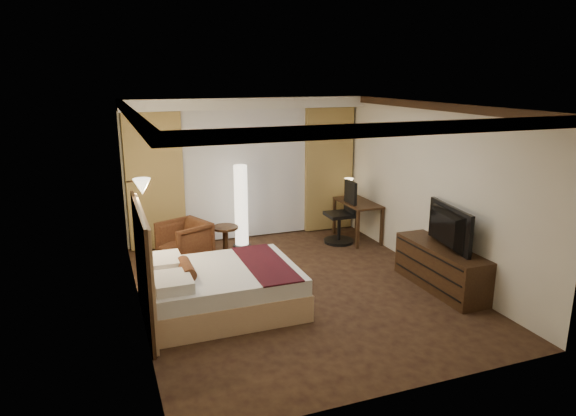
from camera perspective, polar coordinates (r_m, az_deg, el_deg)
name	(u,v)px	position (r m, az deg, el deg)	size (l,w,h in m)	color
floor	(297,289)	(7.75, 1.05, -8.96)	(4.50, 5.50, 0.01)	black
ceiling	(298,105)	(7.11, 1.15, 11.39)	(4.50, 5.50, 0.01)	white
back_wall	(245,169)	(9.87, -4.81, 4.37)	(4.50, 0.02, 2.70)	white
left_wall	(134,216)	(6.84, -16.71, -0.86)	(0.02, 5.50, 2.70)	white
right_wall	(430,189)	(8.39, 15.54, 2.04)	(0.02, 5.50, 2.70)	white
crown_molding	(298,109)	(7.12, 1.15, 10.90)	(4.50, 5.50, 0.12)	black
soffit	(247,103)	(9.48, -4.56, 11.57)	(4.50, 0.50, 0.20)	white
curtain_sheer	(246,175)	(9.81, -4.67, 3.72)	(2.48, 0.04, 2.45)	silver
curtain_left_drape	(155,182)	(9.44, -14.55, 2.85)	(1.00, 0.14, 2.45)	tan
curtain_right_drape	(329,169)	(10.34, 4.53, 4.29)	(1.00, 0.14, 2.45)	tan
wall_sconce	(142,187)	(7.28, -15.91, 2.31)	(0.24, 0.24, 0.24)	white
bed	(223,289)	(7.07, -7.21, -8.92)	(2.00, 1.56, 0.59)	white
headboard	(144,267)	(6.76, -15.73, -6.32)	(0.12, 1.86, 1.50)	tan
armchair	(184,239)	(8.93, -11.44, -3.42)	(0.74, 0.69, 0.76)	#462215
side_table	(226,240)	(9.16, -6.95, -3.57)	(0.46, 0.46, 0.51)	black
floor_lamp	(241,206)	(9.39, -5.23, 0.21)	(0.32, 0.32, 1.54)	white
desk	(357,221)	(9.95, 7.70, -1.40)	(0.55, 1.08, 0.75)	black
desk_lamp	(349,189)	(10.15, 6.77, 2.13)	(0.18, 0.18, 0.34)	#FFD899
office_chair	(339,212)	(9.67, 5.73, -0.49)	(0.57, 0.57, 1.18)	black
dresser	(441,268)	(7.98, 16.60, -6.36)	(0.50, 1.68, 0.65)	black
television	(442,225)	(7.76, 16.78, -1.83)	(1.16, 0.67, 0.15)	black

